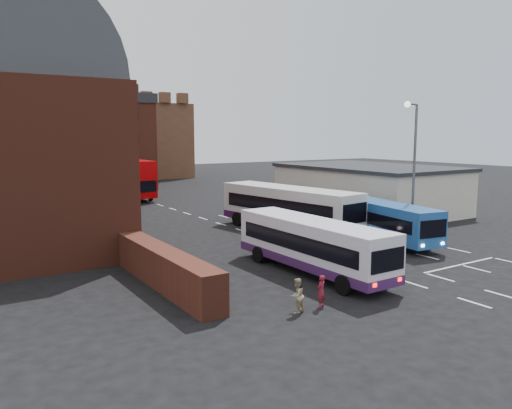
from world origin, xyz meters
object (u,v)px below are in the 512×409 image
bus_blue (381,218)px  pedestrian_red (321,291)px  bus_white_outbound (312,242)px  street_lamp (413,157)px  bus_red_double (128,178)px  bus_white_inbound (289,206)px  pedestrian_beige (297,296)px

bus_blue → pedestrian_red: bearing=42.9°
bus_white_outbound → bus_blue: bus_white_outbound is taller
bus_blue → street_lamp: 4.66m
bus_white_outbound → bus_red_double: bus_red_double is taller
bus_red_double → pedestrian_red: (-4.98, -39.28, -1.63)m
bus_white_outbound → bus_blue: size_ratio=1.03×
bus_red_double → street_lamp: street_lamp is taller
bus_white_inbound → bus_red_double: bearing=-90.3°
pedestrian_beige → street_lamp: bearing=-170.2°
bus_white_outbound → pedestrian_beige: size_ratio=7.12×
bus_blue → bus_red_double: (-6.87, 31.42, 0.76)m
bus_white_outbound → street_lamp: bearing=14.8°
bus_white_outbound → bus_blue: bearing=21.3°
bus_white_outbound → bus_white_inbound: size_ratio=0.83×
pedestrian_red → pedestrian_beige: bearing=-23.3°
street_lamp → pedestrian_beige: 17.72m
bus_red_double → pedestrian_beige: bearing=79.7°
bus_red_double → bus_white_inbound: bearing=96.7°
bus_white_inbound → street_lamp: (5.59, -6.47, 3.64)m
bus_blue → bus_white_inbound: bearing=-51.9°
bus_red_double → pedestrian_red: bearing=81.4°
pedestrian_beige → bus_red_double: bearing=-114.7°
bus_white_inbound → pedestrian_red: bearing=49.9°
bus_white_inbound → pedestrian_red: bus_white_inbound is taller
bus_white_inbound → street_lamp: bearing=122.5°
bus_red_double → street_lamp: size_ratio=1.18×
pedestrian_red → pedestrian_beige: pedestrian_beige is taller
bus_white_inbound → bus_red_double: 25.70m
street_lamp → pedestrian_red: bearing=-152.5°
street_lamp → pedestrian_red: size_ratio=6.72×
bus_red_double → pedestrian_red: bus_red_double is taller
pedestrian_red → pedestrian_beige: 1.23m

